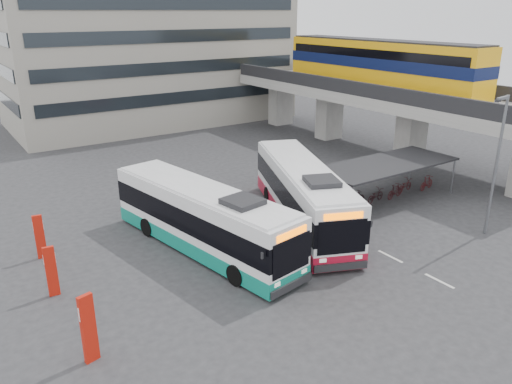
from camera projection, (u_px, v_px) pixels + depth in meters
ground at (315, 247)px, 26.77m from camera, size 120.00×120.00×0.00m
viaduct at (378, 81)px, 43.01m from camera, size 8.00×32.00×9.68m
bike_shelter at (384, 179)px, 33.07m from camera, size 10.00×4.00×2.54m
office_block at (145, 5)px, 53.67m from camera, size 30.00×15.00×25.00m
road_markings at (390, 256)px, 25.75m from camera, size 0.15×7.60×0.01m
bus_main at (303, 195)px, 29.31m from camera, size 7.51×12.95×3.81m
bus_teal at (203, 219)px, 26.02m from camera, size 4.78×12.79×3.70m
pedestrian at (215, 220)px, 28.01m from camera, size 0.58×0.73×1.74m
lamp_post at (497, 158)px, 26.80m from camera, size 1.38×0.33×7.86m
sign_totem_south at (88, 328)px, 17.64m from camera, size 0.58×0.31×2.72m
sign_totem_mid at (51, 271)px, 21.86m from camera, size 0.52×0.20×2.38m
sign_totem_north at (40, 236)px, 25.22m from camera, size 0.51×0.23×2.36m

